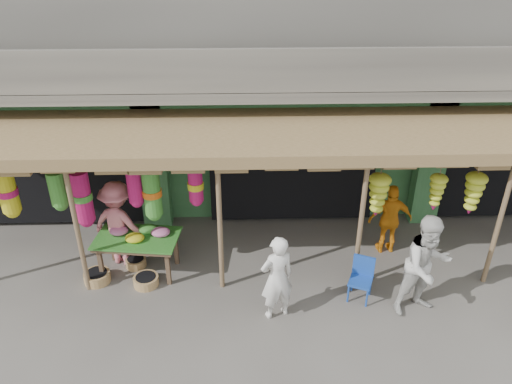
{
  "coord_description": "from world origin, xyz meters",
  "views": [
    {
      "loc": [
        -1.09,
        -7.61,
        6.12
      ],
      "look_at": [
        -0.83,
        1.0,
        1.36
      ],
      "focal_mm": 35.0,
      "sensor_mm": 36.0,
      "label": 1
    }
  ],
  "objects_px": {
    "flower_table": "(138,239)",
    "person_right": "(426,266)",
    "blue_chair": "(362,276)",
    "person_shopper": "(119,224)",
    "person_vendor": "(390,219)",
    "person_front": "(277,278)"
  },
  "relations": [
    {
      "from": "flower_table",
      "to": "person_right",
      "type": "height_order",
      "value": "person_right"
    },
    {
      "from": "blue_chair",
      "to": "person_right",
      "type": "height_order",
      "value": "person_right"
    },
    {
      "from": "flower_table",
      "to": "blue_chair",
      "type": "relative_size",
      "value": 2.02
    },
    {
      "from": "blue_chair",
      "to": "person_shopper",
      "type": "distance_m",
      "value": 4.71
    },
    {
      "from": "person_shopper",
      "to": "flower_table",
      "type": "bearing_deg",
      "value": 161.96
    },
    {
      "from": "person_shopper",
      "to": "blue_chair",
      "type": "bearing_deg",
      "value": -174.21
    },
    {
      "from": "flower_table",
      "to": "blue_chair",
      "type": "distance_m",
      "value": 4.22
    },
    {
      "from": "blue_chair",
      "to": "person_vendor",
      "type": "distance_m",
      "value": 1.67
    },
    {
      "from": "person_front",
      "to": "person_vendor",
      "type": "distance_m",
      "value": 3.05
    },
    {
      "from": "blue_chair",
      "to": "person_shopper",
      "type": "bearing_deg",
      "value": -171.45
    },
    {
      "from": "blue_chair",
      "to": "person_front",
      "type": "relative_size",
      "value": 0.51
    },
    {
      "from": "person_right",
      "to": "person_vendor",
      "type": "bearing_deg",
      "value": 76.65
    },
    {
      "from": "person_front",
      "to": "person_shopper",
      "type": "distance_m",
      "value": 3.4
    },
    {
      "from": "person_right",
      "to": "person_shopper",
      "type": "relative_size",
      "value": 1.07
    },
    {
      "from": "blue_chair",
      "to": "person_shopper",
      "type": "xyz_separation_m",
      "value": [
        -4.53,
        1.21,
        0.43
      ]
    },
    {
      "from": "flower_table",
      "to": "person_shopper",
      "type": "bearing_deg",
      "value": 148.19
    },
    {
      "from": "flower_table",
      "to": "person_front",
      "type": "bearing_deg",
      "value": -20.48
    },
    {
      "from": "person_vendor",
      "to": "person_shopper",
      "type": "height_order",
      "value": "person_shopper"
    },
    {
      "from": "person_right",
      "to": "person_shopper",
      "type": "xyz_separation_m",
      "value": [
        -5.5,
        1.59,
        -0.06
      ]
    },
    {
      "from": "flower_table",
      "to": "blue_chair",
      "type": "height_order",
      "value": "flower_table"
    },
    {
      "from": "person_right",
      "to": "person_shopper",
      "type": "bearing_deg",
      "value": 146.8
    },
    {
      "from": "flower_table",
      "to": "blue_chair",
      "type": "xyz_separation_m",
      "value": [
        4.12,
        -0.88,
        -0.3
      ]
    }
  ]
}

